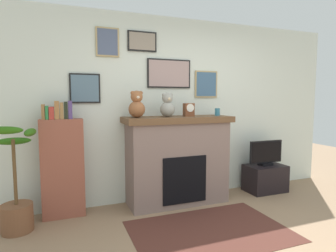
% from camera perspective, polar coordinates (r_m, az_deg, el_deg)
% --- Properties ---
extents(back_wall, '(5.20, 0.15, 2.60)m').
position_cam_1_polar(back_wall, '(4.19, 2.52, 3.54)').
color(back_wall, silver).
rests_on(back_wall, ground_plane).
extents(fireplace, '(1.49, 0.56, 1.21)m').
position_cam_1_polar(fireplace, '(3.92, 1.93, -6.83)').
color(fireplace, '#7D6760').
rests_on(fireplace, ground_plane).
extents(bookshelf, '(0.50, 0.16, 1.43)m').
position_cam_1_polar(bookshelf, '(3.67, -20.62, -7.33)').
color(bookshelf, brown).
rests_on(bookshelf, ground_plane).
extents(potted_plant, '(0.54, 0.47, 1.18)m').
position_cam_1_polar(potted_plant, '(3.56, -28.58, -12.49)').
color(potted_plant, brown).
rests_on(potted_plant, ground_plane).
extents(tv_stand, '(0.61, 0.40, 0.42)m').
position_cam_1_polar(tv_stand, '(4.74, 19.08, -9.97)').
color(tv_stand, black).
rests_on(tv_stand, ground_plane).
extents(television, '(0.58, 0.14, 0.39)m').
position_cam_1_polar(television, '(4.66, 19.25, -5.28)').
color(television, black).
rests_on(television, tv_stand).
extents(area_rug, '(1.71, 1.16, 0.01)m').
position_cam_1_polar(area_rug, '(3.33, 8.53, -20.31)').
color(area_rug, '#4E2820').
rests_on(area_rug, ground_plane).
extents(candle_jar, '(0.07, 0.07, 0.11)m').
position_cam_1_polar(candle_jar, '(4.10, 9.98, 2.83)').
color(candle_jar, teal).
rests_on(candle_jar, fireplace).
extents(mantel_clock, '(0.14, 0.10, 0.18)m').
position_cam_1_polar(mantel_clock, '(3.88, 4.23, 3.31)').
color(mantel_clock, brown).
rests_on(mantel_clock, fireplace).
extents(teddy_bear_tan, '(0.21, 0.21, 0.35)m').
position_cam_1_polar(teddy_bear_tan, '(3.63, -6.36, 4.15)').
color(teddy_bear_tan, '#985C37').
rests_on(teddy_bear_tan, fireplace).
extents(teddy_bear_cream, '(0.20, 0.20, 0.32)m').
position_cam_1_polar(teddy_bear_cream, '(3.76, -0.12, 4.08)').
color(teddy_bear_cream, '#99988F').
rests_on(teddy_bear_cream, fireplace).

